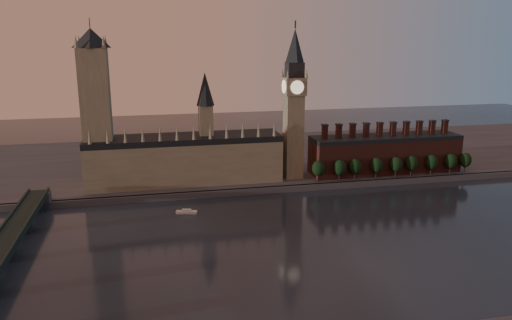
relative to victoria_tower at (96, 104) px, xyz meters
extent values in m
plane|color=black|center=(120.00, -115.00, -59.09)|extent=(900.00, 900.00, 0.00)
cube|color=#4B4B50|center=(120.00, -25.00, -57.09)|extent=(900.00, 4.00, 4.00)
cube|color=#4B4B50|center=(120.00, 65.00, -57.09)|extent=(900.00, 180.00, 4.00)
cube|color=gray|center=(55.00, 0.00, -41.09)|extent=(130.00, 30.00, 28.00)
cube|color=black|center=(55.00, 0.00, -25.09)|extent=(130.00, 30.00, 4.00)
cube|color=gray|center=(70.00, 0.00, -15.09)|extent=(9.00, 9.00, 24.00)
cone|color=black|center=(70.00, 0.00, 7.91)|extent=(12.00, 12.00, 22.00)
cone|color=gray|center=(-4.00, -14.00, -18.09)|extent=(2.60, 2.60, 10.00)
cone|color=gray|center=(6.73, -14.00, -18.09)|extent=(2.60, 2.60, 10.00)
cone|color=gray|center=(17.45, -14.00, -18.09)|extent=(2.60, 2.60, 10.00)
cone|color=gray|center=(28.18, -14.00, -18.09)|extent=(2.60, 2.60, 10.00)
cone|color=gray|center=(38.91, -14.00, -18.09)|extent=(2.60, 2.60, 10.00)
cone|color=gray|center=(49.64, -14.00, -18.09)|extent=(2.60, 2.60, 10.00)
cone|color=gray|center=(60.36, -14.00, -18.09)|extent=(2.60, 2.60, 10.00)
cone|color=gray|center=(71.09, -14.00, -18.09)|extent=(2.60, 2.60, 10.00)
cone|color=gray|center=(81.82, -14.00, -18.09)|extent=(2.60, 2.60, 10.00)
cone|color=gray|center=(92.55, -14.00, -18.09)|extent=(2.60, 2.60, 10.00)
cone|color=gray|center=(103.27, -14.00, -18.09)|extent=(2.60, 2.60, 10.00)
cone|color=gray|center=(114.00, -14.00, -18.09)|extent=(2.60, 2.60, 10.00)
cube|color=gray|center=(0.00, 0.00, -10.09)|extent=(18.00, 18.00, 90.00)
cone|color=black|center=(0.00, 0.00, 40.91)|extent=(24.00, 24.00, 12.00)
cylinder|color=#232326|center=(0.00, 0.00, 46.91)|extent=(0.50, 0.50, 12.00)
cone|color=gray|center=(-8.00, -8.00, 38.91)|extent=(3.00, 3.00, 8.00)
cone|color=gray|center=(8.00, -8.00, 38.91)|extent=(3.00, 3.00, 8.00)
cone|color=gray|center=(-8.00, 8.00, 38.91)|extent=(3.00, 3.00, 8.00)
cone|color=gray|center=(8.00, 8.00, 38.91)|extent=(3.00, 3.00, 8.00)
cube|color=gray|center=(130.00, -5.00, -26.09)|extent=(12.00, 12.00, 58.00)
cube|color=gray|center=(130.00, -5.00, 8.91)|extent=(14.00, 14.00, 12.00)
cube|color=#232326|center=(130.00, -5.00, 19.91)|extent=(11.00, 11.00, 10.00)
cone|color=black|center=(130.00, -5.00, 35.91)|extent=(13.00, 13.00, 22.00)
cylinder|color=#232326|center=(130.00, -5.00, 49.41)|extent=(1.00, 1.00, 5.00)
cylinder|color=beige|center=(130.00, -12.20, 8.91)|extent=(9.00, 0.50, 9.00)
cylinder|color=beige|center=(130.00, 2.20, 8.91)|extent=(9.00, 0.50, 9.00)
cylinder|color=beige|center=(122.80, -5.00, 8.91)|extent=(0.50, 9.00, 9.00)
cylinder|color=beige|center=(137.20, -5.00, 8.91)|extent=(0.50, 9.00, 9.00)
cone|color=gray|center=(123.50, -11.50, 17.91)|extent=(2.00, 2.00, 6.00)
cone|color=gray|center=(136.50, -11.50, 17.91)|extent=(2.00, 2.00, 6.00)
cone|color=gray|center=(123.50, 1.50, 17.91)|extent=(2.00, 2.00, 6.00)
cone|color=gray|center=(136.50, 1.50, 17.91)|extent=(2.00, 2.00, 6.00)
cube|color=#4E231E|center=(200.00, -5.00, -43.09)|extent=(110.00, 25.00, 24.00)
cube|color=black|center=(200.00, -5.00, -29.59)|extent=(110.00, 25.00, 3.00)
cube|color=#4E231E|center=(153.00, -5.00, -23.59)|extent=(3.50, 3.50, 9.00)
cube|color=#232326|center=(153.00, -5.00, -18.59)|extent=(4.20, 4.20, 1.00)
cube|color=#4E231E|center=(163.44, -5.00, -23.59)|extent=(3.50, 3.50, 9.00)
cube|color=#232326|center=(163.44, -5.00, -18.59)|extent=(4.20, 4.20, 1.00)
cube|color=#4E231E|center=(173.89, -5.00, -23.59)|extent=(3.50, 3.50, 9.00)
cube|color=#232326|center=(173.89, -5.00, -18.59)|extent=(4.20, 4.20, 1.00)
cube|color=#4E231E|center=(184.33, -5.00, -23.59)|extent=(3.50, 3.50, 9.00)
cube|color=#232326|center=(184.33, -5.00, -18.59)|extent=(4.20, 4.20, 1.00)
cube|color=#4E231E|center=(194.78, -5.00, -23.59)|extent=(3.50, 3.50, 9.00)
cube|color=#232326|center=(194.78, -5.00, -18.59)|extent=(4.20, 4.20, 1.00)
cube|color=#4E231E|center=(205.22, -5.00, -23.59)|extent=(3.50, 3.50, 9.00)
cube|color=#232326|center=(205.22, -5.00, -18.59)|extent=(4.20, 4.20, 1.00)
cube|color=#4E231E|center=(215.67, -5.00, -23.59)|extent=(3.50, 3.50, 9.00)
cube|color=#232326|center=(215.67, -5.00, -18.59)|extent=(4.20, 4.20, 1.00)
cube|color=#4E231E|center=(226.11, -5.00, -23.59)|extent=(3.50, 3.50, 9.00)
cube|color=#232326|center=(226.11, -5.00, -18.59)|extent=(4.20, 4.20, 1.00)
cube|color=#4E231E|center=(236.56, -5.00, -23.59)|extent=(3.50, 3.50, 9.00)
cube|color=#232326|center=(236.56, -5.00, -18.59)|extent=(4.20, 4.20, 1.00)
cube|color=#4E231E|center=(247.00, -5.00, -23.59)|extent=(3.50, 3.50, 9.00)
cube|color=#232326|center=(247.00, -5.00, -18.59)|extent=(4.20, 4.20, 1.00)
cylinder|color=black|center=(143.86, -19.69, -52.09)|extent=(0.80, 0.80, 6.00)
ellipsoid|color=black|center=(143.86, -19.69, -45.59)|extent=(8.60, 8.60, 10.75)
cylinder|color=black|center=(158.84, -20.85, -52.09)|extent=(0.80, 0.80, 6.00)
ellipsoid|color=black|center=(158.84, -20.85, -45.59)|extent=(8.60, 8.60, 10.75)
cylinder|color=black|center=(170.39, -20.39, -52.09)|extent=(0.80, 0.80, 6.00)
ellipsoid|color=black|center=(170.39, -20.39, -45.59)|extent=(8.60, 8.60, 10.75)
cylinder|color=black|center=(186.42, -20.38, -52.09)|extent=(0.80, 0.80, 6.00)
ellipsoid|color=black|center=(186.42, -20.38, -45.59)|extent=(8.60, 8.60, 10.75)
cylinder|color=black|center=(200.94, -21.01, -52.09)|extent=(0.80, 0.80, 6.00)
ellipsoid|color=black|center=(200.94, -21.01, -45.59)|extent=(8.60, 8.60, 10.75)
cylinder|color=black|center=(213.02, -20.68, -52.09)|extent=(0.80, 0.80, 6.00)
ellipsoid|color=black|center=(213.02, -20.68, -45.59)|extent=(8.60, 8.60, 10.75)
cylinder|color=black|center=(228.90, -20.55, -52.09)|extent=(0.80, 0.80, 6.00)
ellipsoid|color=black|center=(228.90, -20.55, -45.59)|extent=(8.60, 8.60, 10.75)
cylinder|color=black|center=(244.05, -20.80, -52.09)|extent=(0.80, 0.80, 6.00)
ellipsoid|color=black|center=(244.05, -20.80, -45.59)|extent=(8.60, 8.60, 10.75)
cylinder|color=black|center=(256.09, -20.53, -52.09)|extent=(0.80, 0.80, 6.00)
ellipsoid|color=black|center=(256.09, -20.53, -45.59)|extent=(8.60, 8.60, 10.75)
cube|color=black|center=(-29.50, -120.00, -48.19)|extent=(1.00, 200.00, 1.30)
cube|color=#4B4B50|center=(-35.00, -25.00, -52.09)|extent=(14.00, 8.00, 6.00)
cylinder|color=#232326|center=(-35.00, -98.00, -55.21)|extent=(8.00, 8.00, 7.75)
cylinder|color=#232326|center=(-35.00, -64.00, -55.21)|extent=(8.00, 8.00, 7.75)
cylinder|color=#232326|center=(-35.00, -30.00, -55.21)|extent=(8.00, 8.00, 7.75)
cube|color=silver|center=(51.32, -52.41, -58.39)|extent=(12.70, 6.30, 1.40)
cube|color=silver|center=(51.32, -52.41, -57.17)|extent=(5.71, 3.79, 1.05)
camera|label=1|loc=(31.75, -331.19, 42.11)|focal=35.00mm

